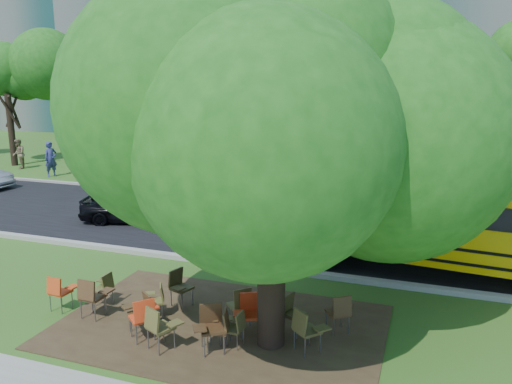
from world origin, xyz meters
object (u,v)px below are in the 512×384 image
at_px(chair_4, 159,325).
at_px(chair_8, 104,286).
at_px(chair_1, 92,294).
at_px(chair_10, 179,284).
at_px(chair_5, 210,323).
at_px(chair_13, 340,310).
at_px(chair_14, 249,310).
at_px(chair_6, 236,325).
at_px(chair_2, 144,314).
at_px(chair_11, 242,302).
at_px(pedestrian_a, 51,159).
at_px(chair_12, 292,310).
at_px(bg_car_red, 161,187).
at_px(chair_0, 59,290).
at_px(main_tree, 273,91).
at_px(chair_9, 157,297).
at_px(chair_7, 306,327).
at_px(pedestrian_b, 19,154).
at_px(chair_15, 220,325).
at_px(chair_3, 142,309).

relative_size(chair_4, chair_8, 1.13).
bearing_deg(chair_1, chair_4, -17.17).
bearing_deg(chair_10, chair_5, 62.31).
relative_size(chair_13, chair_14, 0.98).
height_order(chair_5, chair_8, chair_5).
distance_m(chair_1, chair_6, 3.50).
xyz_separation_m(chair_1, chair_5, (3.07, -0.38, -0.00)).
relative_size(chair_2, chair_11, 1.03).
height_order(chair_4, pedestrian_a, pedestrian_a).
xyz_separation_m(chair_5, chair_10, (-1.54, 1.59, -0.03)).
relative_size(chair_12, bg_car_red, 0.16).
height_order(chair_6, pedestrian_a, pedestrian_a).
height_order(chair_0, chair_10, chair_10).
distance_m(chair_5, pedestrian_a, 21.57).
distance_m(main_tree, chair_13, 4.79).
bearing_deg(chair_11, chair_1, 147.63).
bearing_deg(chair_9, main_tree, -125.47).
height_order(chair_4, chair_13, chair_4).
relative_size(chair_7, chair_9, 1.19).
height_order(chair_5, pedestrian_b, pedestrian_b).
height_order(chair_11, chair_12, chair_11).
relative_size(chair_7, pedestrian_a, 0.47).
height_order(chair_12, chair_13, chair_13).
height_order(main_tree, pedestrian_a, main_tree).
bearing_deg(chair_7, chair_10, -157.11).
height_order(chair_12, chair_15, chair_12).
bearing_deg(chair_4, chair_12, 59.66).
xyz_separation_m(main_tree, chair_15, (-0.89, -0.53, -4.55)).
bearing_deg(chair_4, chair_7, 42.54).
height_order(chair_8, chair_9, chair_8).
relative_size(chair_3, chair_6, 1.15).
relative_size(chair_6, chair_10, 0.84).
relative_size(chair_1, chair_9, 1.24).
bearing_deg(chair_11, chair_5, -146.16).
bearing_deg(chair_4, chair_5, 45.83).
xyz_separation_m(main_tree, bg_car_red, (-8.19, 9.93, -4.33)).
bearing_deg(chair_0, chair_13, 13.96).
xyz_separation_m(chair_5, chair_12, (1.34, 1.21, -0.06)).
xyz_separation_m(chair_0, chair_9, (2.30, 0.47, -0.05)).
bearing_deg(chair_6, chair_0, 92.21).
xyz_separation_m(chair_5, chair_7, (1.81, 0.50, -0.02)).
bearing_deg(pedestrian_a, chair_5, -109.05).
relative_size(chair_6, pedestrian_b, 0.42).
distance_m(chair_10, chair_13, 3.83).
bearing_deg(chair_0, chair_8, 38.34).
bearing_deg(chair_12, main_tree, -7.12).
relative_size(main_tree, chair_6, 11.29).
xyz_separation_m(chair_0, chair_11, (4.26, 0.69, 0.04)).
xyz_separation_m(chair_13, pedestrian_b, (-22.24, 14.06, 0.37)).
bearing_deg(chair_8, bg_car_red, 23.09).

